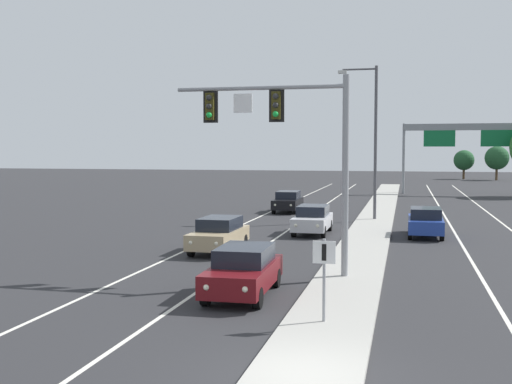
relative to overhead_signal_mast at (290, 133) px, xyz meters
The scene contains 16 objects.
ground_plane 11.75m from the overhead_signal_mast, 78.05° to the right, with size 260.00×260.00×0.00m, color #28282B.
median_island 9.58m from the overhead_signal_mast, 74.32° to the left, with size 2.40×110.00×0.15m, color #9E9B93.
lane_stripe_oncoming_center 15.86m from the overhead_signal_mast, 99.74° to the left, with size 0.14×100.00×0.01m, color silver.
lane_stripe_receding_center 17.10m from the overhead_signal_mast, 65.00° to the left, with size 0.14×100.00×0.01m, color silver.
edge_stripe_left 16.71m from the overhead_signal_mast, 111.58° to the left, with size 0.14×100.00×0.01m, color silver.
overhead_signal_mast is the anchor object (origin of this frame).
median_sign_post 7.53m from the overhead_signal_mast, 71.72° to the right, with size 0.60×0.10×2.20m.
street_lamp_median 19.44m from the overhead_signal_mast, 84.28° to the left, with size 2.58×0.28×10.00m.
car_oncoming_darkred 5.59m from the overhead_signal_mast, 105.90° to the right, with size 1.90×4.50×1.58m.
car_oncoming_tan 7.93m from the overhead_signal_mast, 130.16° to the left, with size 1.85×4.48×1.58m.
car_oncoming_silver 13.02m from the overhead_signal_mast, 94.31° to the left, with size 1.83×4.48×1.58m.
car_oncoming_black 24.82m from the overhead_signal_mast, 100.65° to the left, with size 1.91×4.50×1.58m.
car_receding_blue 14.21m from the overhead_signal_mast, 67.35° to the left, with size 1.85×4.48×1.58m.
highway_sign_gantry 47.69m from the overhead_signal_mast, 77.44° to the left, with size 13.28×0.42×7.50m.
tree_far_right_c 84.56m from the overhead_signal_mast, 81.01° to the left, with size 3.24×3.24×4.69m.
tree_far_right_a 82.95m from the overhead_signal_mast, 77.56° to the left, with size 3.67×3.67×5.31m.
Camera 1 is at (1.93, -12.29, 4.68)m, focal length 44.12 mm.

